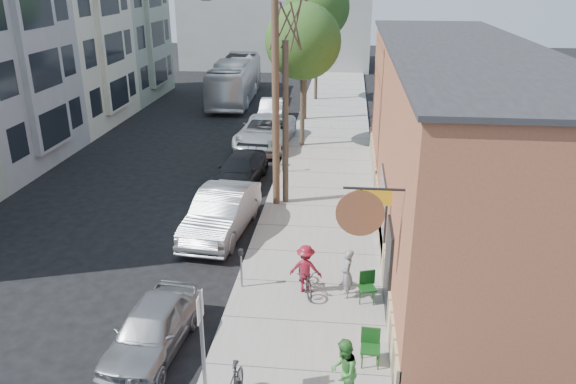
# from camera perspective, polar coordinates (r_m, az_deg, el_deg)

# --- Properties ---
(ground) EXTENTS (120.00, 120.00, 0.00)m
(ground) POSITION_cam_1_polar(r_m,az_deg,el_deg) (18.01, -11.56, -8.68)
(ground) COLOR black
(sidewalk) EXTENTS (4.50, 58.00, 0.15)m
(sidewalk) POSITION_cam_1_polar(r_m,az_deg,el_deg) (27.25, 3.88, 2.53)
(sidewalk) COLOR gray
(sidewalk) RESTS_ON ground
(cafe_building) EXTENTS (6.60, 20.20, 6.61)m
(cafe_building) POSITION_cam_1_polar(r_m,az_deg,el_deg) (20.88, 16.49, 5.00)
(cafe_building) COLOR #975338
(cafe_building) RESTS_ON ground
(apartment_row) EXTENTS (6.30, 32.00, 9.00)m
(apartment_row) POSITION_cam_1_polar(r_m,az_deg,el_deg) (33.71, -24.84, 12.07)
(apartment_row) COLOR #939F86
(apartment_row) RESTS_ON ground
(end_cap_building) EXTENTS (18.00, 8.00, 12.00)m
(end_cap_building) POSITION_cam_1_polar(r_m,az_deg,el_deg) (57.28, -1.10, 18.61)
(end_cap_building) COLOR #989994
(end_cap_building) RESTS_ON ground
(sign_post) EXTENTS (0.07, 0.45, 2.80)m
(sign_post) POSITION_cam_1_polar(r_m,az_deg,el_deg) (12.20, -8.73, -14.34)
(sign_post) COLOR slate
(sign_post) RESTS_ON sidewalk
(parking_meter_near) EXTENTS (0.14, 0.14, 1.24)m
(parking_meter_near) POSITION_cam_1_polar(r_m,az_deg,el_deg) (16.64, -4.78, -7.09)
(parking_meter_near) COLOR slate
(parking_meter_near) RESTS_ON sidewalk
(parking_meter_far) EXTENTS (0.14, 0.14, 1.24)m
(parking_meter_far) POSITION_cam_1_polar(r_m,az_deg,el_deg) (26.09, -0.58, 3.81)
(parking_meter_far) COLOR slate
(parking_meter_far) RESTS_ON sidewalk
(utility_pole_near) EXTENTS (3.57, 0.28, 10.00)m
(utility_pole_near) POSITION_cam_1_polar(r_m,az_deg,el_deg) (21.38, -1.45, 12.05)
(utility_pole_near) COLOR #503A28
(utility_pole_near) RESTS_ON sidewalk
(utility_pole_far) EXTENTS (1.80, 0.28, 10.00)m
(utility_pole_far) POSITION_cam_1_polar(r_m,az_deg,el_deg) (35.20, 1.75, 15.69)
(utility_pole_far) COLOR #503A28
(utility_pole_far) RESTS_ON sidewalk
(tree_bare) EXTENTS (0.24, 0.24, 6.41)m
(tree_bare) POSITION_cam_1_polar(r_m,az_deg,el_deg) (21.97, -0.26, 6.84)
(tree_bare) COLOR #44392C
(tree_bare) RESTS_ON sidewalk
(tree_leafy_mid) EXTENTS (3.88, 3.88, 7.39)m
(tree_leafy_mid) POSITION_cam_1_polar(r_m,az_deg,el_deg) (29.42, 1.54, 15.02)
(tree_leafy_mid) COLOR #44392C
(tree_leafy_mid) RESTS_ON sidewalk
(tree_leafy_far) EXTENTS (4.51, 4.51, 8.66)m
(tree_leafy_far) POSITION_cam_1_polar(r_m,az_deg,el_deg) (41.06, 2.98, 18.19)
(tree_leafy_far) COLOR #44392C
(tree_leafy_far) RESTS_ON sidewalk
(patio_chair_a) EXTENTS (0.63, 0.63, 0.88)m
(patio_chair_a) POSITION_cam_1_polar(r_m,az_deg,el_deg) (16.24, 8.03, -9.61)
(patio_chair_a) COLOR #124215
(patio_chair_a) RESTS_ON sidewalk
(patio_chair_b) EXTENTS (0.53, 0.53, 0.88)m
(patio_chair_b) POSITION_cam_1_polar(r_m,az_deg,el_deg) (13.95, 8.37, -15.46)
(patio_chair_b) COLOR #124215
(patio_chair_b) RESTS_ON sidewalk
(patron_grey) EXTENTS (0.37, 0.55, 1.47)m
(patron_grey) POSITION_cam_1_polar(r_m,az_deg,el_deg) (16.26, 6.01, -8.24)
(patron_grey) COLOR gray
(patron_grey) RESTS_ON sidewalk
(patron_green) EXTENTS (0.70, 0.83, 1.54)m
(patron_green) POSITION_cam_1_polar(r_m,az_deg,el_deg) (12.70, 5.65, -17.71)
(patron_green) COLOR #387F33
(patron_green) RESTS_ON sidewalk
(cyclist) EXTENTS (1.00, 0.64, 1.47)m
(cyclist) POSITION_cam_1_polar(r_m,az_deg,el_deg) (16.43, 1.80, -7.80)
(cyclist) COLOR maroon
(cyclist) RESTS_ON sidewalk
(cyclist_bike) EXTENTS (1.02, 1.70, 0.85)m
(cyclist_bike) POSITION_cam_1_polar(r_m,az_deg,el_deg) (16.58, 1.79, -8.74)
(cyclist_bike) COLOR black
(cyclist_bike) RESTS_ON sidewalk
(car_0) EXTENTS (1.83, 3.92, 1.30)m
(car_0) POSITION_cam_1_polar(r_m,az_deg,el_deg) (14.74, -13.67, -13.35)
(car_0) COLOR gray
(car_0) RESTS_ON ground
(car_1) EXTENTS (2.19, 5.10, 1.63)m
(car_1) POSITION_cam_1_polar(r_m,az_deg,el_deg) (20.36, -6.79, -2.10)
(car_1) COLOR #999CA0
(car_1) RESTS_ON ground
(car_2) EXTENTS (2.23, 4.57, 1.28)m
(car_2) POSITION_cam_1_polar(r_m,az_deg,el_deg) (25.20, -4.84, 2.25)
(car_2) COLOR black
(car_2) RESTS_ON ground
(car_3) EXTENTS (2.99, 5.98, 1.63)m
(car_3) POSITION_cam_1_polar(r_m,az_deg,el_deg) (30.57, -2.31, 6.13)
(car_3) COLOR silver
(car_3) RESTS_ON ground
(car_4) EXTENTS (1.58, 4.22, 1.37)m
(car_4) POSITION_cam_1_polar(r_m,az_deg,el_deg) (35.94, -1.62, 8.28)
(car_4) COLOR #B6B6BF
(car_4) RESTS_ON ground
(bus) EXTENTS (3.04, 10.99, 3.03)m
(bus) POSITION_cam_1_polar(r_m,az_deg,el_deg) (41.95, -5.38, 11.27)
(bus) COLOR white
(bus) RESTS_ON ground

